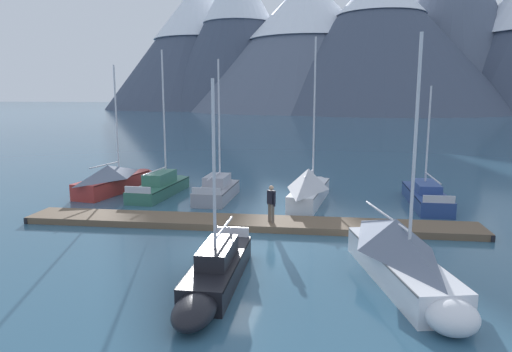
{
  "coord_description": "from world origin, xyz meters",
  "views": [
    {
      "loc": [
        4.45,
        -16.28,
        5.97
      ],
      "look_at": [
        0.0,
        6.0,
        2.0
      ],
      "focal_mm": 32.68,
      "sensor_mm": 36.0,
      "label": 1
    }
  ],
  "objects_px": {
    "sailboat_nearest_berth": "(116,178)",
    "person_on_dock": "(271,201)",
    "sailboat_outer_slip": "(401,254)",
    "sailboat_second_berth": "(162,185)",
    "sailboat_mid_dock_port": "(219,189)",
    "sailboat_mid_dock_starboard": "(215,273)",
    "sailboat_far_berth": "(310,186)",
    "sailboat_end_of_dock": "(425,195)"
  },
  "relations": [
    {
      "from": "sailboat_far_berth",
      "to": "sailboat_second_berth",
      "type": "bearing_deg",
      "value": 177.04
    },
    {
      "from": "sailboat_nearest_berth",
      "to": "sailboat_mid_dock_starboard",
      "type": "bearing_deg",
      "value": -52.04
    },
    {
      "from": "sailboat_nearest_berth",
      "to": "sailboat_second_berth",
      "type": "distance_m",
      "value": 3.18
    },
    {
      "from": "sailboat_nearest_berth",
      "to": "sailboat_outer_slip",
      "type": "bearing_deg",
      "value": -35.77
    },
    {
      "from": "sailboat_mid_dock_starboard",
      "to": "sailboat_end_of_dock",
      "type": "relative_size",
      "value": 0.96
    },
    {
      "from": "sailboat_mid_dock_port",
      "to": "sailboat_outer_slip",
      "type": "xyz_separation_m",
      "value": [
        9.14,
        -10.89,
        0.39
      ]
    },
    {
      "from": "sailboat_nearest_berth",
      "to": "sailboat_end_of_dock",
      "type": "bearing_deg",
      "value": 0.59
    },
    {
      "from": "sailboat_nearest_berth",
      "to": "sailboat_second_berth",
      "type": "relative_size",
      "value": 0.9
    },
    {
      "from": "sailboat_mid_dock_port",
      "to": "sailboat_end_of_dock",
      "type": "xyz_separation_m",
      "value": [
        11.62,
        0.82,
        -0.03
      ]
    },
    {
      "from": "sailboat_nearest_berth",
      "to": "sailboat_mid_dock_starboard",
      "type": "xyz_separation_m",
      "value": [
        10.28,
        -13.17,
        -0.31
      ]
    },
    {
      "from": "sailboat_nearest_berth",
      "to": "sailboat_end_of_dock",
      "type": "relative_size",
      "value": 1.15
    },
    {
      "from": "sailboat_mid_dock_port",
      "to": "sailboat_second_berth",
      "type": "bearing_deg",
      "value": 173.42
    },
    {
      "from": "sailboat_nearest_berth",
      "to": "sailboat_far_berth",
      "type": "bearing_deg",
      "value": -3.14
    },
    {
      "from": "sailboat_second_berth",
      "to": "person_on_dock",
      "type": "distance_m",
      "value": 9.89
    },
    {
      "from": "sailboat_mid_dock_port",
      "to": "person_on_dock",
      "type": "height_order",
      "value": "sailboat_mid_dock_port"
    },
    {
      "from": "sailboat_mid_dock_port",
      "to": "sailboat_end_of_dock",
      "type": "bearing_deg",
      "value": 4.03
    },
    {
      "from": "sailboat_nearest_berth",
      "to": "sailboat_outer_slip",
      "type": "relative_size",
      "value": 1.01
    },
    {
      "from": "sailboat_mid_dock_port",
      "to": "sailboat_mid_dock_starboard",
      "type": "distance_m",
      "value": 13.01
    },
    {
      "from": "sailboat_nearest_berth",
      "to": "sailboat_second_berth",
      "type": "bearing_deg",
      "value": -3.66
    },
    {
      "from": "sailboat_mid_dock_starboard",
      "to": "sailboat_second_berth",
      "type": "bearing_deg",
      "value": 118.75
    },
    {
      "from": "sailboat_mid_dock_starboard",
      "to": "sailboat_far_berth",
      "type": "xyz_separation_m",
      "value": [
        1.92,
        12.51,
        0.44
      ]
    },
    {
      "from": "sailboat_outer_slip",
      "to": "sailboat_mid_dock_port",
      "type": "bearing_deg",
      "value": 130.0
    },
    {
      "from": "sailboat_mid_dock_starboard",
      "to": "sailboat_end_of_dock",
      "type": "xyz_separation_m",
      "value": [
        8.19,
        13.37,
        0.01
      ]
    },
    {
      "from": "sailboat_far_berth",
      "to": "sailboat_end_of_dock",
      "type": "bearing_deg",
      "value": 7.81
    },
    {
      "from": "sailboat_second_berth",
      "to": "sailboat_outer_slip",
      "type": "height_order",
      "value": "sailboat_second_berth"
    },
    {
      "from": "sailboat_nearest_berth",
      "to": "sailboat_far_berth",
      "type": "relative_size",
      "value": 0.85
    },
    {
      "from": "sailboat_mid_dock_starboard",
      "to": "sailboat_far_berth",
      "type": "height_order",
      "value": "sailboat_far_berth"
    },
    {
      "from": "sailboat_nearest_berth",
      "to": "person_on_dock",
      "type": "relative_size",
      "value": 4.6
    },
    {
      "from": "sailboat_mid_dock_port",
      "to": "person_on_dock",
      "type": "distance_m",
      "value": 7.01
    },
    {
      "from": "sailboat_mid_dock_port",
      "to": "sailboat_mid_dock_starboard",
      "type": "xyz_separation_m",
      "value": [
        3.43,
        -12.55,
        -0.04
      ]
    },
    {
      "from": "sailboat_mid_dock_port",
      "to": "sailboat_mid_dock_starboard",
      "type": "relative_size",
      "value": 1.22
    },
    {
      "from": "sailboat_far_berth",
      "to": "sailboat_outer_slip",
      "type": "height_order",
      "value": "sailboat_far_berth"
    },
    {
      "from": "sailboat_second_berth",
      "to": "person_on_dock",
      "type": "xyz_separation_m",
      "value": [
        7.76,
        -6.09,
        0.72
      ]
    },
    {
      "from": "sailboat_outer_slip",
      "to": "sailboat_nearest_berth",
      "type": "bearing_deg",
      "value": 144.23
    },
    {
      "from": "person_on_dock",
      "to": "sailboat_mid_dock_port",
      "type": "bearing_deg",
      "value": 125.66
    },
    {
      "from": "sailboat_far_berth",
      "to": "person_on_dock",
      "type": "xyz_separation_m",
      "value": [
        -1.28,
        -5.62,
        0.31
      ]
    },
    {
      "from": "sailboat_mid_dock_starboard",
      "to": "sailboat_outer_slip",
      "type": "xyz_separation_m",
      "value": [
        5.71,
        1.65,
        0.43
      ]
    },
    {
      "from": "sailboat_mid_dock_starboard",
      "to": "sailboat_far_berth",
      "type": "bearing_deg",
      "value": 81.29
    },
    {
      "from": "sailboat_second_berth",
      "to": "sailboat_mid_dock_port",
      "type": "relative_size",
      "value": 1.08
    },
    {
      "from": "sailboat_outer_slip",
      "to": "sailboat_end_of_dock",
      "type": "height_order",
      "value": "sailboat_outer_slip"
    },
    {
      "from": "sailboat_mid_dock_starboard",
      "to": "sailboat_far_berth",
      "type": "distance_m",
      "value": 12.66
    },
    {
      "from": "person_on_dock",
      "to": "sailboat_far_berth",
      "type": "bearing_deg",
      "value": 77.2
    }
  ]
}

